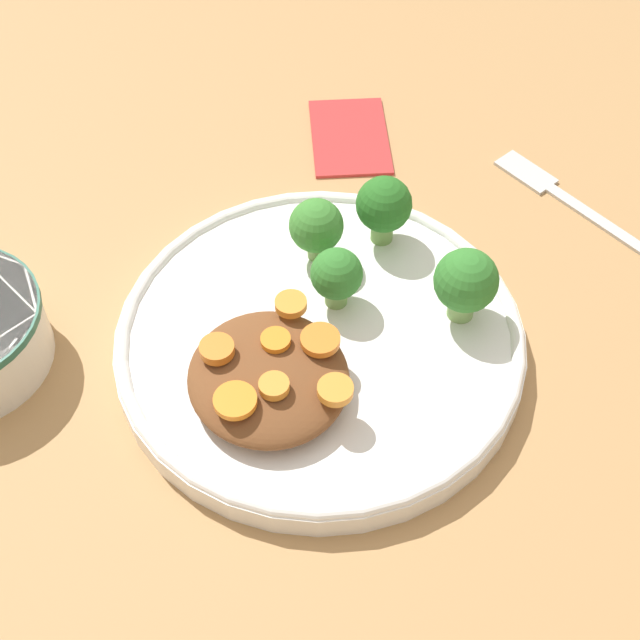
% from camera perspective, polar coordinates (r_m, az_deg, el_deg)
% --- Properties ---
extents(ground_plane, '(4.00, 4.00, 0.00)m').
position_cam_1_polar(ground_plane, '(0.63, 0.00, -1.97)').
color(ground_plane, tan).
extents(plate, '(0.29, 0.29, 0.02)m').
position_cam_1_polar(plate, '(0.62, 0.00, -1.24)').
color(plate, white).
rests_on(plate, ground_plane).
extents(stew_mound, '(0.11, 0.11, 0.03)m').
position_cam_1_polar(stew_mound, '(0.58, -3.32, -3.67)').
color(stew_mound, brown).
rests_on(stew_mound, plate).
extents(broccoli_floret_0, '(0.04, 0.04, 0.06)m').
position_cam_1_polar(broccoli_floret_0, '(0.61, 9.31, 2.38)').
color(broccoli_floret_0, '#7FA85B').
rests_on(broccoli_floret_0, plate).
extents(broccoli_floret_1, '(0.04, 0.04, 0.06)m').
position_cam_1_polar(broccoli_floret_1, '(0.66, 4.11, 7.27)').
color(broccoli_floret_1, '#759E51').
rests_on(broccoli_floret_1, plate).
extents(broccoli_floret_2, '(0.04, 0.04, 0.05)m').
position_cam_1_polar(broccoli_floret_2, '(0.62, 1.07, 2.86)').
color(broccoli_floret_2, '#759E51').
rests_on(broccoli_floret_2, plate).
extents(broccoli_floret_3, '(0.04, 0.04, 0.05)m').
position_cam_1_polar(broccoli_floret_3, '(0.65, -0.24, 5.99)').
color(broccoli_floret_3, '#7FA85B').
rests_on(broccoli_floret_3, plate).
extents(carrot_slice_0, '(0.03, 0.03, 0.00)m').
position_cam_1_polar(carrot_slice_0, '(0.56, -5.45, -5.15)').
color(carrot_slice_0, orange).
rests_on(carrot_slice_0, stew_mound).
extents(carrot_slice_1, '(0.02, 0.02, 0.00)m').
position_cam_1_polar(carrot_slice_1, '(0.58, -2.86, -1.28)').
color(carrot_slice_1, orange).
rests_on(carrot_slice_1, stew_mound).
extents(carrot_slice_2, '(0.02, 0.02, 0.01)m').
position_cam_1_polar(carrot_slice_2, '(0.58, -6.61, -1.85)').
color(carrot_slice_2, orange).
rests_on(carrot_slice_2, stew_mound).
extents(carrot_slice_3, '(0.03, 0.03, 0.01)m').
position_cam_1_polar(carrot_slice_3, '(0.58, 0.02, -1.28)').
color(carrot_slice_3, orange).
rests_on(carrot_slice_3, stew_mound).
extents(carrot_slice_4, '(0.02, 0.02, 0.01)m').
position_cam_1_polar(carrot_slice_4, '(0.56, 0.99, -4.49)').
color(carrot_slice_4, orange).
rests_on(carrot_slice_4, stew_mound).
extents(carrot_slice_5, '(0.02, 0.02, 0.01)m').
position_cam_1_polar(carrot_slice_5, '(0.56, -2.96, -4.23)').
color(carrot_slice_5, orange).
rests_on(carrot_slice_5, stew_mound).
extents(carrot_slice_6, '(0.02, 0.02, 0.01)m').
position_cam_1_polar(carrot_slice_6, '(0.60, -1.88, 1.04)').
color(carrot_slice_6, orange).
rests_on(carrot_slice_6, stew_mound).
extents(fork, '(0.17, 0.07, 0.01)m').
position_cam_1_polar(fork, '(0.76, 15.43, 7.60)').
color(fork, silver).
rests_on(fork, ground_plane).
extents(napkin, '(0.12, 0.09, 0.01)m').
position_cam_1_polar(napkin, '(0.80, 1.92, 11.74)').
color(napkin, '#B73333').
rests_on(napkin, ground_plane).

